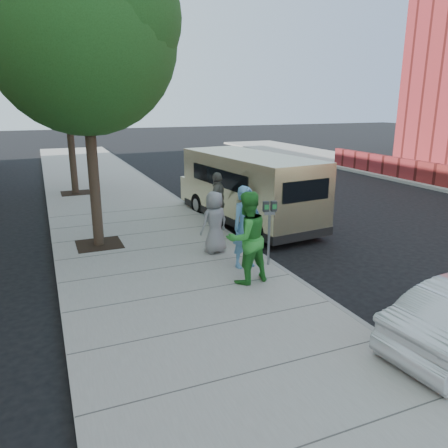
{
  "coord_description": "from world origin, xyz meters",
  "views": [
    {
      "loc": [
        -3.55,
        -9.43,
        3.93
      ],
      "look_at": [
        0.36,
        -0.14,
        1.1
      ],
      "focal_mm": 35.0,
      "sensor_mm": 36.0,
      "label": 1
    }
  ],
  "objects_px": {
    "person_striped_polo": "(218,202)",
    "van": "(248,187)",
    "tree_far": "(66,77)",
    "person_officer": "(246,227)",
    "person_green_shirt": "(247,238)",
    "person_gray_shirt": "(215,222)",
    "tree_near": "(84,32)",
    "parking_meter": "(269,219)"
  },
  "relations": [
    {
      "from": "van",
      "to": "person_striped_polo",
      "type": "xyz_separation_m",
      "value": [
        -1.43,
        -0.92,
        -0.17
      ]
    },
    {
      "from": "parking_meter",
      "to": "person_officer",
      "type": "xyz_separation_m",
      "value": [
        -0.55,
        0.12,
        -0.16
      ]
    },
    {
      "from": "person_gray_shirt",
      "to": "person_striped_polo",
      "type": "bearing_deg",
      "value": -129.43
    },
    {
      "from": "parking_meter",
      "to": "person_officer",
      "type": "relative_size",
      "value": 0.81
    },
    {
      "from": "tree_far",
      "to": "person_officer",
      "type": "distance_m",
      "value": 11.67
    },
    {
      "from": "person_striped_polo",
      "to": "van",
      "type": "bearing_deg",
      "value": 162.14
    },
    {
      "from": "person_green_shirt",
      "to": "parking_meter",
      "type": "bearing_deg",
      "value": -151.17
    },
    {
      "from": "person_green_shirt",
      "to": "person_officer",
      "type": "bearing_deg",
      "value": -123.17
    },
    {
      "from": "person_green_shirt",
      "to": "person_gray_shirt",
      "type": "distance_m",
      "value": 2.07
    },
    {
      "from": "van",
      "to": "person_gray_shirt",
      "type": "height_order",
      "value": "van"
    },
    {
      "from": "person_officer",
      "to": "person_striped_polo",
      "type": "height_order",
      "value": "person_officer"
    },
    {
      "from": "tree_near",
      "to": "person_striped_polo",
      "type": "xyz_separation_m",
      "value": [
        3.45,
        -0.05,
        -4.5
      ]
    },
    {
      "from": "tree_near",
      "to": "van",
      "type": "bearing_deg",
      "value": 10.1
    },
    {
      "from": "tree_near",
      "to": "van",
      "type": "height_order",
      "value": "tree_near"
    },
    {
      "from": "tree_far",
      "to": "person_officer",
      "type": "xyz_separation_m",
      "value": [
        2.95,
        -10.65,
        -3.77
      ]
    },
    {
      "from": "parking_meter",
      "to": "tree_near",
      "type": "bearing_deg",
      "value": 149.47
    },
    {
      "from": "tree_far",
      "to": "person_gray_shirt",
      "type": "bearing_deg",
      "value": -74.28
    },
    {
      "from": "tree_near",
      "to": "parking_meter",
      "type": "height_order",
      "value": "tree_near"
    },
    {
      "from": "person_green_shirt",
      "to": "person_striped_polo",
      "type": "relative_size",
      "value": 1.11
    },
    {
      "from": "tree_near",
      "to": "van",
      "type": "distance_m",
      "value": 6.58
    },
    {
      "from": "van",
      "to": "person_gray_shirt",
      "type": "relative_size",
      "value": 3.97
    },
    {
      "from": "tree_far",
      "to": "parking_meter",
      "type": "height_order",
      "value": "tree_far"
    },
    {
      "from": "person_officer",
      "to": "tree_near",
      "type": "bearing_deg",
      "value": 127.19
    },
    {
      "from": "van",
      "to": "person_green_shirt",
      "type": "bearing_deg",
      "value": -122.48
    },
    {
      "from": "person_gray_shirt",
      "to": "parking_meter",
      "type": "bearing_deg",
      "value": 107.35
    },
    {
      "from": "person_gray_shirt",
      "to": "person_striped_polo",
      "type": "height_order",
      "value": "person_striped_polo"
    },
    {
      "from": "person_striped_polo",
      "to": "tree_near",
      "type": "bearing_deg",
      "value": -51.43
    },
    {
      "from": "tree_near",
      "to": "tree_far",
      "type": "distance_m",
      "value": 7.63
    },
    {
      "from": "van",
      "to": "parking_meter",
      "type": "bearing_deg",
      "value": -115.41
    },
    {
      "from": "tree_near",
      "to": "person_striped_polo",
      "type": "relative_size",
      "value": 4.2
    },
    {
      "from": "tree_far",
      "to": "person_green_shirt",
      "type": "distance_m",
      "value": 12.35
    },
    {
      "from": "tree_far",
      "to": "person_green_shirt",
      "type": "bearing_deg",
      "value": -77.38
    },
    {
      "from": "van",
      "to": "person_officer",
      "type": "bearing_deg",
      "value": -122.81
    },
    {
      "from": "parking_meter",
      "to": "person_striped_polo",
      "type": "distance_m",
      "value": 3.12
    },
    {
      "from": "van",
      "to": "person_gray_shirt",
      "type": "xyz_separation_m",
      "value": [
        -2.23,
        -2.69,
        -0.26
      ]
    },
    {
      "from": "van",
      "to": "person_green_shirt",
      "type": "xyz_separation_m",
      "value": [
        -2.31,
        -4.75,
        -0.07
      ]
    },
    {
      "from": "van",
      "to": "person_striped_polo",
      "type": "relative_size",
      "value": 3.56
    },
    {
      "from": "tree_near",
      "to": "tree_far",
      "type": "relative_size",
      "value": 1.16
    },
    {
      "from": "parking_meter",
      "to": "person_gray_shirt",
      "type": "bearing_deg",
      "value": 133.97
    },
    {
      "from": "tree_far",
      "to": "person_striped_polo",
      "type": "distance_m",
      "value": 9.23
    },
    {
      "from": "person_officer",
      "to": "person_green_shirt",
      "type": "relative_size",
      "value": 0.97
    },
    {
      "from": "tree_far",
      "to": "person_striped_polo",
      "type": "bearing_deg",
      "value": -65.7
    }
  ]
}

